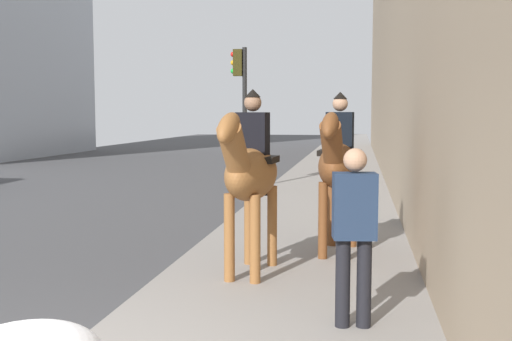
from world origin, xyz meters
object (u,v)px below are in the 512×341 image
Objects in this scene: mounted_horse_far at (338,163)px; pedestrian_greeting at (354,225)px; traffic_light_near_curb at (241,96)px; mounted_horse_near at (250,171)px.

pedestrian_greeting is (-3.11, -0.25, -0.33)m from mounted_horse_far.
mounted_horse_far is at bearing -159.17° from traffic_light_near_curb.
mounted_horse_near is 1.37× the size of pedestrian_greeting.
pedestrian_greeting is 11.07m from traffic_light_near_curb.
mounted_horse_far is 0.60× the size of traffic_light_near_curb.
mounted_horse_near is 2.20m from pedestrian_greeting.
mounted_horse_far is (1.37, -1.04, 0.01)m from mounted_horse_near.
traffic_light_near_curb reaches higher than pedestrian_greeting.
mounted_horse_near is 9.04m from traffic_light_near_curb.
traffic_light_near_curb is at bearing -163.42° from mounted_horse_near.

